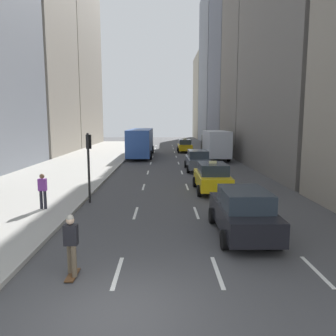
% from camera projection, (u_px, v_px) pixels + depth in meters
% --- Properties ---
extents(ground_plane, '(160.00, 160.00, 0.00)m').
position_uv_depth(ground_plane, '(114.00, 314.00, 7.16)').
color(ground_plane, '#474749').
extents(sidewalk_left, '(8.00, 66.00, 0.15)m').
position_uv_depth(sidewalk_left, '(85.00, 161.00, 33.78)').
color(sidewalk_left, '#ADAAA3').
rests_on(sidewalk_left, ground).
extents(lane_markings, '(5.72, 56.00, 0.01)m').
position_uv_depth(lane_markings, '(180.00, 167.00, 29.96)').
color(lane_markings, white).
rests_on(lane_markings, ground).
extents(building_row_left, '(6.00, 61.11, 30.11)m').
position_uv_depth(building_row_left, '(18.00, 21.00, 34.04)').
color(building_row_left, '#4C515B').
rests_on(building_row_left, ground).
extents(building_row_right, '(6.00, 83.07, 32.15)m').
position_uv_depth(building_row_right, '(241.00, 51.00, 45.78)').
color(building_row_right, gray).
rests_on(building_row_right, ground).
extents(taxi_lead, '(2.02, 4.40, 1.87)m').
position_uv_depth(taxi_lead, '(185.00, 146.00, 44.62)').
color(taxi_lead, yellow).
rests_on(taxi_lead, ground).
extents(taxi_second, '(2.02, 4.40, 1.87)m').
position_uv_depth(taxi_second, '(212.00, 177.00, 19.58)').
color(taxi_second, yellow).
rests_on(taxi_second, ground).
extents(sedan_black_near, '(2.02, 4.51, 1.77)m').
position_uv_depth(sedan_black_near, '(243.00, 212.00, 12.00)').
color(sedan_black_near, black).
rests_on(sedan_black_near, ground).
extents(sedan_silver_behind, '(2.02, 4.85, 1.75)m').
position_uv_depth(sedan_silver_behind, '(197.00, 160.00, 28.02)').
color(sedan_silver_behind, '#565B66').
rests_on(sedan_silver_behind, ground).
extents(city_bus, '(2.80, 11.61, 3.25)m').
position_uv_depth(city_bus, '(141.00, 142.00, 39.01)').
color(city_bus, '#2D519E').
rests_on(city_bus, ground).
extents(box_truck, '(2.58, 8.40, 3.15)m').
position_uv_depth(box_truck, '(215.00, 144.00, 36.30)').
color(box_truck, '#262628').
rests_on(box_truck, ground).
extents(skateboarder, '(0.36, 0.80, 1.75)m').
position_uv_depth(skateboarder, '(71.00, 243.00, 8.77)').
color(skateboarder, brown).
rests_on(skateboarder, ground).
extents(pedestrian_mid_block, '(0.36, 0.22, 1.65)m').
position_uv_depth(pedestrian_mid_block, '(43.00, 189.00, 15.12)').
color(pedestrian_mid_block, '#23232D').
rests_on(pedestrian_mid_block, sidewalk_left).
extents(traffic_light_pole, '(0.24, 0.42, 3.60)m').
position_uv_depth(traffic_light_pole, '(89.00, 156.00, 16.78)').
color(traffic_light_pole, black).
rests_on(traffic_light_pole, ground).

